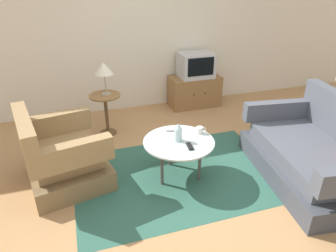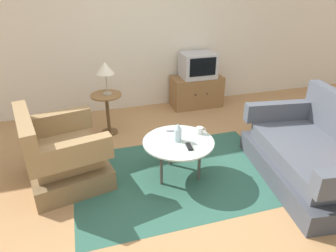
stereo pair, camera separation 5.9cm
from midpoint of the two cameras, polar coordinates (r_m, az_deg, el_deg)
name	(u,v)px [view 2 (the right image)]	position (r m, az deg, el deg)	size (l,w,h in m)	color
ground_plane	(180,178)	(3.63, 2.78, -9.79)	(16.00, 16.00, 0.00)	#AD7F51
back_wall	(136,29)	(5.25, -5.79, 17.74)	(9.00, 0.12, 2.70)	beige
area_rug	(178,175)	(3.67, 2.34, -9.29)	(2.42, 1.66, 0.00)	#2D5B4C
armchair	(61,157)	(3.63, -19.05, -5.49)	(1.01, 1.11, 0.88)	brown
couch	(316,157)	(3.85, 26.61, -5.25)	(1.21, 1.79, 0.93)	#3E424B
coffee_table	(178,144)	(3.43, 2.44, -3.42)	(0.81, 0.81, 0.47)	#B2C6C1
side_table	(107,106)	(4.50, -11.05, 3.75)	(0.44, 0.44, 0.62)	olive
tv_stand	(196,91)	(5.50, 5.69, 6.54)	(0.89, 0.48, 0.55)	olive
television	(198,65)	(5.34, 5.99, 11.36)	(0.58, 0.45, 0.42)	#B7B7BC
table_lamp	(105,69)	(4.32, -11.38, 10.53)	(0.26, 0.26, 0.47)	#9E937A
vase	(178,133)	(3.37, 2.37, -1.25)	(0.09, 0.09, 0.22)	silver
mug	(200,130)	(3.57, 6.51, -0.82)	(0.12, 0.08, 0.08)	white
tv_remote_dark	(189,146)	(3.29, 4.53, -3.88)	(0.07, 0.15, 0.02)	black
tv_remote_silver	(173,130)	(3.62, 1.39, -0.79)	(0.16, 0.08, 0.02)	#B2B2B7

